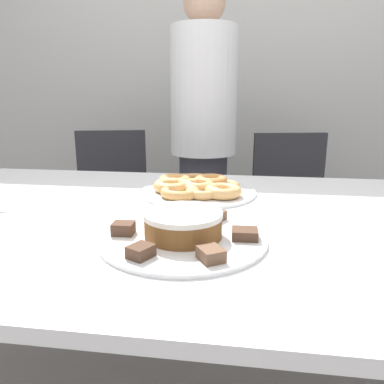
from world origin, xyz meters
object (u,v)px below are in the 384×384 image
person_standing (203,141)px  plate_cake (183,238)px  plate_donuts (198,192)px  frosted_cake (183,224)px  office_chair_left (112,216)px  office_chair_right (294,224)px

person_standing → plate_cake: (0.08, -1.15, -0.08)m
plate_donuts → frosted_cake: 0.42m
office_chair_left → office_chair_right: 1.00m
plate_donuts → frosted_cake: bearing=-87.5°
person_standing → plate_donuts: person_standing is taller
office_chair_left → office_chair_right: size_ratio=1.00×
person_standing → office_chair_left: bearing=-178.8°
person_standing → plate_cake: person_standing is taller
person_standing → plate_cake: bearing=-85.9°
plate_donuts → office_chair_right: bearing=59.5°
office_chair_right → plate_cake: (-0.41, -1.14, 0.35)m
person_standing → office_chair_right: size_ratio=1.82×
office_chair_right → plate_donuts: office_chair_right is taller
plate_donuts → frosted_cake: frosted_cake is taller
person_standing → office_chair_left: (-0.51, -0.01, -0.43)m
person_standing → plate_cake: 1.16m
office_chair_right → plate_donuts: size_ratio=2.29×
plate_donuts → person_standing: bearing=95.0°
office_chair_right → plate_cake: office_chair_right is taller
person_standing → plate_donuts: bearing=-85.0°
plate_cake → plate_donuts: 0.42m
office_chair_left → frosted_cake: (0.60, -1.14, 0.38)m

